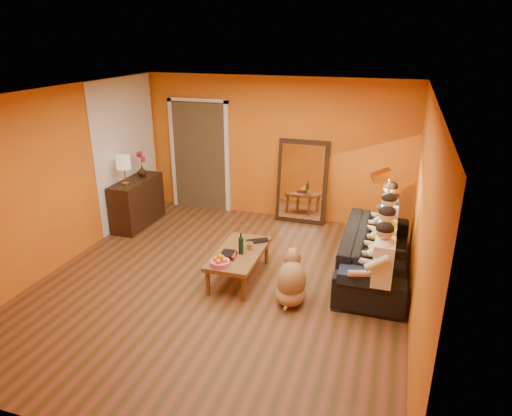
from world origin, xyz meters
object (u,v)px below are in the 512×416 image
(coffee_table, at_px, (239,265))
(floor_lamp, at_px, (386,219))
(sideboard, at_px, (137,202))
(wine_bottle, at_px, (241,243))
(mirror_frame, at_px, (302,182))
(sofa, at_px, (375,253))
(person_mid_left, at_px, (385,250))
(dog, at_px, (292,277))
(vase, at_px, (142,171))
(person_far_right, at_px, (388,220))
(table_lamp, at_px, (124,171))
(laptop, at_px, (259,242))
(person_mid_right, at_px, (387,234))
(tumbler, at_px, (250,246))
(person_far_left, at_px, (382,269))

(coffee_table, distance_m, floor_lamp, 2.26)
(sideboard, bearing_deg, wine_bottle, -28.77)
(sideboard, bearing_deg, mirror_frame, 21.16)
(sofa, bearing_deg, person_mid_left, -163.89)
(dog, distance_m, vase, 3.83)
(person_mid_left, height_order, person_far_right, same)
(sideboard, bearing_deg, person_far_right, 0.69)
(sofa, xyz_separation_m, dog, (-0.97, -1.07, 0.02))
(mirror_frame, relative_size, wine_bottle, 4.90)
(person_mid_left, bearing_deg, person_far_right, 90.00)
(table_lamp, height_order, laptop, table_lamp)
(coffee_table, bearing_deg, person_mid_left, 7.03)
(person_mid_right, bearing_deg, floor_lamp, 97.83)
(mirror_frame, xyz_separation_m, wine_bottle, (-0.32, -2.44, -0.18))
(mirror_frame, relative_size, person_mid_right, 1.25)
(sideboard, relative_size, person_mid_left, 0.97)
(dog, bearing_deg, mirror_frame, 79.17)
(vase, bearing_deg, floor_lamp, -6.04)
(person_mid_right, distance_m, person_far_right, 0.55)
(person_far_right, relative_size, tumbler, 11.87)
(dog, bearing_deg, coffee_table, 136.28)
(sideboard, height_order, table_lamp, table_lamp)
(person_mid_left, xyz_separation_m, vase, (-4.37, 1.30, 0.33))
(vase, bearing_deg, mirror_frame, 16.57)
(coffee_table, bearing_deg, tumbler, 44.46)
(mirror_frame, bearing_deg, vase, -163.43)
(person_far_left, height_order, person_far_right, same)
(tumbler, bearing_deg, vase, 150.52)
(person_far_right, bearing_deg, laptop, -150.32)
(mirror_frame, distance_m, person_far_left, 3.11)
(sideboard, distance_m, table_lamp, 0.74)
(person_far_right, xyz_separation_m, tumbler, (-1.83, -1.24, -0.14))
(person_far_left, bearing_deg, vase, 157.09)
(coffee_table, relative_size, person_mid_right, 1.00)
(floor_lamp, xyz_separation_m, vase, (-4.33, 0.46, 0.22))
(person_far_right, xyz_separation_m, wine_bottle, (-1.90, -1.41, -0.03))
(floor_lamp, xyz_separation_m, person_far_left, (0.04, -1.39, -0.11))
(coffee_table, bearing_deg, table_lamp, 156.89)
(mirror_frame, height_order, person_mid_right, mirror_frame)
(table_lamp, bearing_deg, coffee_table, -22.57)
(mirror_frame, height_order, person_mid_left, mirror_frame)
(sideboard, xyz_separation_m, coffee_table, (2.42, -1.31, -0.21))
(floor_lamp, bearing_deg, person_far_right, 63.75)
(floor_lamp, height_order, person_mid_right, floor_lamp)
(person_far_right, bearing_deg, person_far_left, -90.00)
(sofa, bearing_deg, table_lamp, 85.99)
(mirror_frame, distance_m, wine_bottle, 2.46)
(dog, xyz_separation_m, wine_bottle, (-0.80, 0.31, 0.22))
(sofa, distance_m, wine_bottle, 1.94)
(table_lamp, bearing_deg, person_far_left, -16.53)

